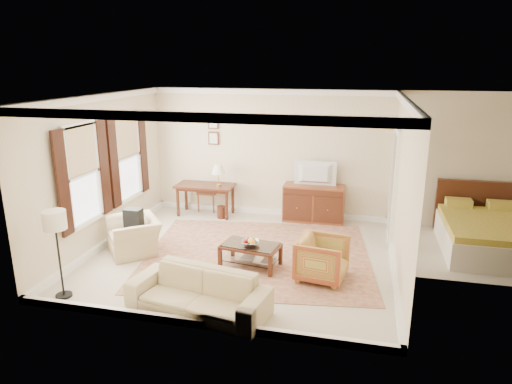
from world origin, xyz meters
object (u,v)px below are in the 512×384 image
at_px(club_armchair, 133,230).
at_px(writing_desk, 205,189).
at_px(tv, 315,166).
at_px(coffee_table, 251,250).
at_px(sofa, 198,286).
at_px(sideboard, 314,203).
at_px(striped_armchair, 322,257).

bearing_deg(club_armchair, writing_desk, 126.51).
distance_m(writing_desk, tv, 2.60).
xyz_separation_m(tv, coffee_table, (-0.80, -2.63, -0.95)).
bearing_deg(writing_desk, tv, 2.84).
distance_m(club_armchair, sofa, 2.60).
xyz_separation_m(sideboard, sofa, (-1.17, -4.27, -0.02)).
xyz_separation_m(writing_desk, striped_armchair, (2.97, -2.70, -0.22)).
relative_size(writing_desk, coffee_table, 1.25).
distance_m(writing_desk, sofa, 4.35).
bearing_deg(club_armchair, tv, 89.28).
xyz_separation_m(tv, club_armchair, (-3.09, -2.51, -0.83)).
height_order(sideboard, coffee_table, sideboard).
bearing_deg(writing_desk, coffee_table, -55.75).
distance_m(writing_desk, striped_armchair, 4.02).
bearing_deg(writing_desk, sideboard, 3.29).
xyz_separation_m(tv, sofa, (-1.17, -4.25, -0.88)).
bearing_deg(writing_desk, striped_armchair, -42.34).
relative_size(coffee_table, club_armchair, 1.06).
xyz_separation_m(sideboard, coffee_table, (-0.80, -2.65, -0.10)).
height_order(coffee_table, striped_armchair, striped_armchair).
height_order(sideboard, striped_armchair, sideboard).
bearing_deg(coffee_table, striped_armchair, -8.77).
bearing_deg(sideboard, writing_desk, -176.71).
xyz_separation_m(sideboard, club_armchair, (-3.09, -2.53, 0.02)).
distance_m(sideboard, sofa, 4.43).
relative_size(writing_desk, striped_armchair, 1.69).
height_order(writing_desk, coffee_table, writing_desk).
bearing_deg(coffee_table, writing_desk, 124.25).
height_order(tv, club_armchair, tv).
xyz_separation_m(coffee_table, striped_armchair, (1.26, -0.19, 0.08)).
bearing_deg(sideboard, striped_armchair, -80.88).
bearing_deg(coffee_table, tv, 73.08).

